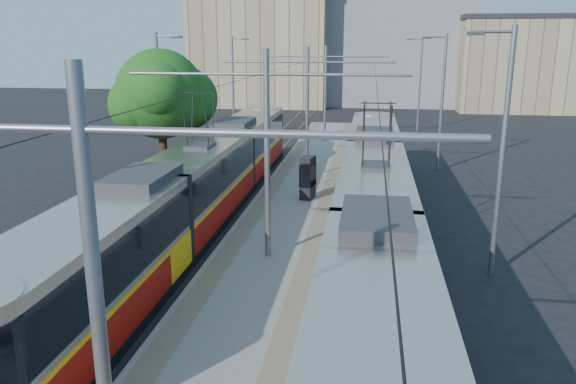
# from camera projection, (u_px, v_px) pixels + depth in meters

# --- Properties ---
(platform) EXTENTS (4.00, 50.00, 0.30)m
(platform) POSITION_uv_depth(u_px,v_px,m) (300.00, 193.00, 28.24)
(platform) COLOR gray
(platform) RESTS_ON ground
(tactile_strip_left) EXTENTS (0.70, 50.00, 0.01)m
(tactile_strip_left) POSITION_uv_depth(u_px,v_px,m) (272.00, 189.00, 28.41)
(tactile_strip_left) COLOR gray
(tactile_strip_left) RESTS_ON platform
(tactile_strip_right) EXTENTS (0.70, 50.00, 0.01)m
(tactile_strip_right) POSITION_uv_depth(u_px,v_px,m) (329.00, 191.00, 28.00)
(tactile_strip_right) COLOR gray
(tactile_strip_right) RESTS_ON platform
(rails) EXTENTS (8.71, 70.00, 0.03)m
(rails) POSITION_uv_depth(u_px,v_px,m) (300.00, 196.00, 28.28)
(rails) COLOR gray
(rails) RESTS_ON ground
(tram_left) EXTENTS (2.43, 30.86, 5.50)m
(tram_left) POSITION_uv_depth(u_px,v_px,m) (202.00, 184.00, 23.73)
(tram_left) COLOR black
(tram_left) RESTS_ON ground
(tram_right) EXTENTS (2.43, 32.10, 5.50)m
(tram_right) POSITION_uv_depth(u_px,v_px,m) (374.00, 207.00, 19.89)
(tram_right) COLOR black
(tram_right) RESTS_ON ground
(catenary) EXTENTS (9.20, 70.00, 7.00)m
(catenary) POSITION_uv_depth(u_px,v_px,m) (292.00, 113.00, 24.40)
(catenary) COLOR gray
(catenary) RESTS_ON platform
(street_lamps) EXTENTS (15.18, 38.22, 8.00)m
(street_lamps) POSITION_uv_depth(u_px,v_px,m) (309.00, 104.00, 31.03)
(street_lamps) COLOR gray
(street_lamps) RESTS_ON ground
(shelter) EXTENTS (0.74, 1.02, 2.03)m
(shelter) POSITION_uv_depth(u_px,v_px,m) (308.00, 177.00, 26.47)
(shelter) COLOR black
(shelter) RESTS_ON platform
(tree) EXTENTS (4.98, 4.60, 7.23)m
(tree) POSITION_uv_depth(u_px,v_px,m) (167.00, 96.00, 28.43)
(tree) COLOR #382314
(tree) RESTS_ON ground
(building_left) EXTENTS (16.32, 12.24, 14.20)m
(building_left) POSITION_uv_depth(u_px,v_px,m) (263.00, 46.00, 68.96)
(building_left) COLOR tan
(building_left) RESTS_ON ground
(building_centre) EXTENTS (18.36, 14.28, 15.07)m
(building_centre) POSITION_uv_depth(u_px,v_px,m) (394.00, 42.00, 70.44)
(building_centre) COLOR gray
(building_centre) RESTS_ON ground
(building_right) EXTENTS (14.28, 10.20, 10.41)m
(building_right) POSITION_uv_depth(u_px,v_px,m) (521.00, 63.00, 63.35)
(building_right) COLOR tan
(building_right) RESTS_ON ground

